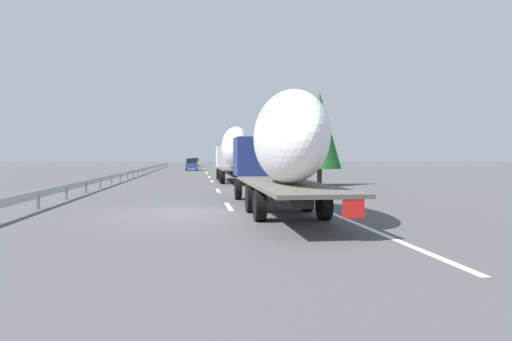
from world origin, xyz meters
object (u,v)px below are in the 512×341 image
truck_lead (234,152)px  truck_trailing (281,147)px  car_yellow_coupe (195,162)px  car_blue_sedan (192,164)px  road_sign (243,157)px

truck_lead → truck_trailing: truck_lead is taller
car_yellow_coupe → car_blue_sedan: bearing=179.1°
car_yellow_coupe → car_blue_sedan: 27.96m
car_yellow_coupe → truck_lead: bearing=-176.9°
truck_trailing → car_yellow_coupe: bearing=2.3°
car_blue_sedan → road_sign: 12.60m
truck_lead → road_sign: (23.08, -3.10, -0.43)m
car_yellow_coupe → car_blue_sedan: (-27.96, 0.44, -0.00)m
car_blue_sedan → car_yellow_coupe: bearing=-0.9°
truck_trailing → road_sign: size_ratio=4.67×
car_yellow_coupe → road_sign: bearing=-170.5°
truck_lead → car_yellow_coupe: (61.51, 3.36, -1.63)m
truck_trailing → road_sign: (43.93, -3.10, -0.37)m
truck_lead → truck_trailing: (-20.85, 0.00, -0.06)m
car_blue_sedan → road_sign: road_sign is taller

